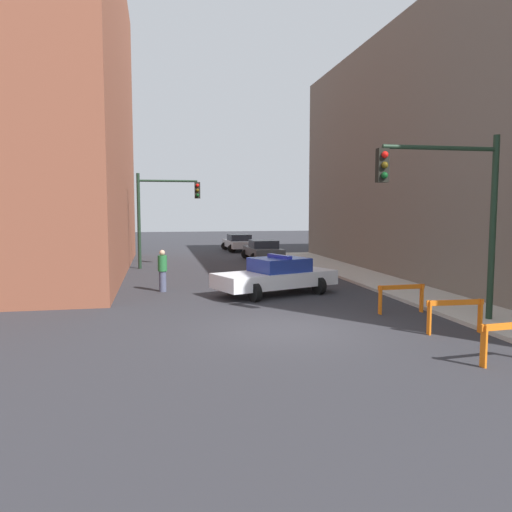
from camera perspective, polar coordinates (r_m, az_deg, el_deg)
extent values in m
plane|color=#2D2D33|center=(13.72, 3.57, -8.38)|extent=(120.00, 120.00, 0.00)
cube|color=#B2ADA3|center=(16.39, 25.17, -6.40)|extent=(2.40, 44.00, 0.12)
cylinder|color=black|center=(15.62, 25.44, 2.87)|extent=(0.18, 0.18, 5.20)
cylinder|color=black|center=(14.76, 20.37, 11.50)|extent=(3.40, 0.12, 0.12)
cube|color=black|center=(13.91, 14.23, 10.00)|extent=(0.30, 0.22, 0.90)
sphere|color=red|center=(13.80, 14.52, 11.15)|extent=(0.18, 0.18, 0.18)
sphere|color=#4C3D0C|center=(13.78, 14.49, 10.04)|extent=(0.18, 0.18, 0.18)
sphere|color=#0C4219|center=(13.76, 14.47, 8.92)|extent=(0.18, 0.18, 0.18)
cylinder|color=black|center=(28.00, -13.23, 3.89)|extent=(0.18, 0.18, 5.20)
cylinder|color=black|center=(28.03, -10.03, 8.45)|extent=(3.20, 0.12, 0.12)
cube|color=black|center=(28.09, -6.72, 7.46)|extent=(0.30, 0.22, 0.90)
sphere|color=red|center=(27.95, -6.70, 8.03)|extent=(0.18, 0.18, 0.18)
sphere|color=#4C3D0C|center=(27.94, -6.69, 7.47)|extent=(0.18, 0.18, 0.18)
sphere|color=#0C4219|center=(27.93, -6.69, 6.92)|extent=(0.18, 0.18, 0.18)
cube|color=white|center=(19.09, 2.22, -2.62)|extent=(5.05, 3.41, 0.55)
cube|color=navy|center=(19.13, 2.69, -0.99)|extent=(2.42, 2.23, 0.52)
cylinder|color=black|center=(17.64, -0.15, -4.18)|extent=(0.44, 0.70, 0.66)
cylinder|color=black|center=(19.09, -2.85, -3.46)|extent=(0.44, 0.70, 0.66)
cylinder|color=black|center=(19.32, 7.22, -3.39)|extent=(0.44, 0.70, 0.66)
cylinder|color=black|center=(20.65, 4.23, -2.79)|extent=(0.44, 0.70, 0.66)
cube|color=#2633BF|center=(19.10, 2.69, -0.04)|extent=(0.68, 1.36, 0.12)
cube|color=#474C51|center=(31.69, 0.79, 0.51)|extent=(1.90, 4.34, 0.52)
cube|color=#232833|center=(31.48, 0.86, 1.39)|extent=(1.63, 1.84, 0.48)
cylinder|color=black|center=(32.83, -1.15, 0.22)|extent=(0.63, 0.24, 0.62)
cylinder|color=black|center=(33.20, 1.65, 0.28)|extent=(0.63, 0.24, 0.62)
cylinder|color=black|center=(30.23, -0.15, -0.22)|extent=(0.63, 0.24, 0.62)
cylinder|color=black|center=(30.63, 2.87, -0.16)|extent=(0.63, 0.24, 0.62)
cube|color=silver|center=(38.95, -1.99, 1.42)|extent=(2.04, 4.39, 0.52)
cube|color=#232833|center=(38.75, -1.94, 2.14)|extent=(1.68, 1.89, 0.48)
cylinder|color=black|center=(40.10, -3.55, 1.15)|extent=(0.63, 0.25, 0.62)
cylinder|color=black|center=(40.45, -1.25, 1.20)|extent=(0.63, 0.25, 0.62)
cylinder|color=black|center=(37.50, -2.79, 0.86)|extent=(0.63, 0.25, 0.62)
cylinder|color=black|center=(37.86, -0.33, 0.91)|extent=(0.63, 0.25, 0.62)
cylinder|color=#474C66|center=(20.11, -10.62, -2.86)|extent=(0.34, 0.34, 0.82)
cylinder|color=#236633|center=(20.02, -10.65, -0.82)|extent=(0.43, 0.43, 0.62)
sphere|color=tan|center=(19.98, -10.68, 0.37)|extent=(0.26, 0.26, 0.22)
cube|color=orange|center=(11.44, 24.59, -9.34)|extent=(0.07, 0.16, 0.90)
cube|color=orange|center=(14.07, 21.83, -4.96)|extent=(1.60, 0.12, 0.14)
cube|color=orange|center=(13.80, 19.18, -6.68)|extent=(0.06, 0.16, 0.90)
cube|color=orange|center=(14.52, 24.24, -6.26)|extent=(0.06, 0.16, 0.90)
cube|color=orange|center=(16.28, 16.29, -3.43)|extent=(1.60, 0.12, 0.14)
cube|color=orange|center=(16.00, 14.01, -4.90)|extent=(0.06, 0.16, 0.90)
cube|color=orange|center=(16.71, 18.40, -4.58)|extent=(0.06, 0.16, 0.90)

